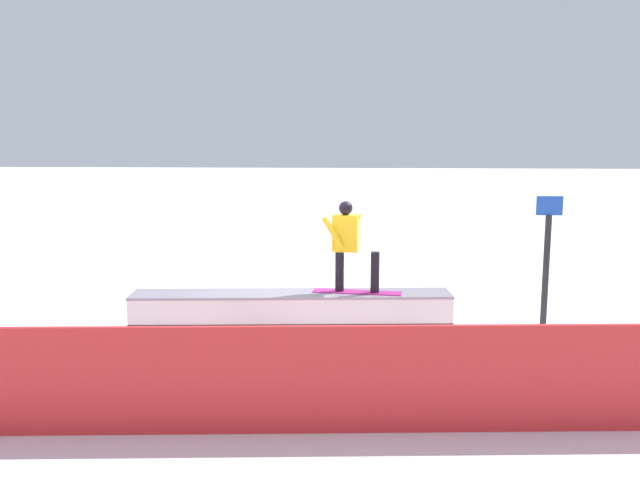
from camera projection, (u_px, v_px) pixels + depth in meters
ground_plane at (292, 333)px, 10.37m from camera, size 120.00×120.00×0.00m
grind_box at (292, 315)px, 10.32m from camera, size 5.14×1.09×0.67m
snowboarder at (349, 243)px, 10.18m from camera, size 1.43×0.43×1.47m
safety_fence at (253, 380)px, 6.75m from camera, size 11.51×1.05×1.17m
trail_marker at (546, 262)px, 10.13m from camera, size 0.40×0.10×2.22m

